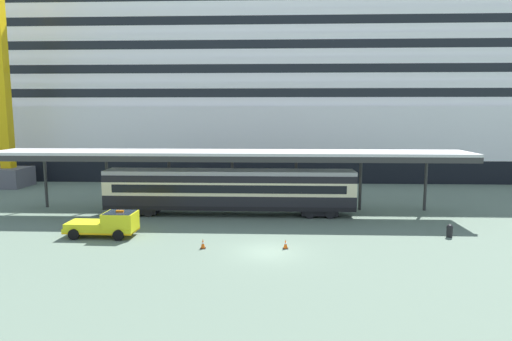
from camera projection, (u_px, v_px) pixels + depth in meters
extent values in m
plane|color=slate|center=(268.00, 252.00, 29.13)|extent=(400.00, 400.00, 0.00)
cube|color=black|center=(201.00, 161.00, 70.76)|extent=(161.21, 25.52, 3.03)
cube|color=white|center=(200.00, 130.00, 70.11)|extent=(161.21, 25.52, 7.07)
cube|color=white|center=(200.00, 97.00, 69.44)|extent=(148.31, 23.47, 3.19)
cube|color=black|center=(185.00, 93.00, 57.84)|extent=(141.86, 0.12, 1.15)
cube|color=white|center=(199.00, 77.00, 69.03)|extent=(142.38, 22.54, 3.19)
cube|color=black|center=(185.00, 69.00, 57.90)|extent=(136.19, 0.12, 1.15)
cube|color=white|center=(199.00, 56.00, 68.62)|extent=(136.45, 21.60, 3.19)
cube|color=black|center=(185.00, 45.00, 57.95)|extent=(130.51, 0.12, 1.15)
cube|color=white|center=(199.00, 35.00, 68.21)|extent=(130.51, 20.66, 3.19)
cube|color=black|center=(185.00, 21.00, 58.00)|extent=(124.84, 0.12, 1.15)
cube|color=white|center=(198.00, 14.00, 67.79)|extent=(124.58, 19.72, 3.19)
cube|color=silver|center=(230.00, 152.00, 39.54)|extent=(42.82, 5.01, 0.25)
cube|color=#2E2E2E|center=(227.00, 159.00, 37.21)|extent=(42.82, 0.20, 0.50)
cylinder|color=#2E2E2E|center=(46.00, 179.00, 42.75)|extent=(0.28, 0.28, 5.53)
cylinder|color=#2E2E2E|center=(107.00, 180.00, 42.50)|extent=(0.28, 0.28, 5.53)
cylinder|color=#2E2E2E|center=(169.00, 180.00, 42.25)|extent=(0.28, 0.28, 5.53)
cylinder|color=#2E2E2E|center=(232.00, 180.00, 42.00)|extent=(0.28, 0.28, 5.53)
cylinder|color=#2E2E2E|center=(296.00, 181.00, 41.75)|extent=(0.28, 0.28, 5.53)
cylinder|color=#2E2E2E|center=(360.00, 181.00, 41.50)|extent=(0.28, 0.28, 5.53)
cylinder|color=#2E2E2E|center=(426.00, 182.00, 41.25)|extent=(0.28, 0.28, 5.53)
cube|color=black|center=(230.00, 206.00, 39.67)|extent=(22.39, 2.80, 0.40)
cube|color=black|center=(230.00, 199.00, 39.58)|extent=(22.39, 2.80, 0.90)
cube|color=beige|center=(230.00, 187.00, 39.45)|extent=(22.39, 2.80, 1.20)
cube|color=black|center=(228.00, 189.00, 38.08)|extent=(20.60, 0.08, 0.72)
cube|color=black|center=(229.00, 177.00, 39.33)|extent=(22.39, 2.80, 0.60)
cube|color=#A0A0A0|center=(229.00, 172.00, 39.27)|extent=(22.39, 2.69, 0.36)
cube|color=black|center=(142.00, 209.00, 40.05)|extent=(3.20, 2.35, 0.50)
cylinder|color=black|center=(128.00, 212.00, 38.92)|extent=(0.84, 0.12, 0.84)
cylinder|color=black|center=(148.00, 212.00, 38.85)|extent=(0.84, 0.12, 0.84)
cube|color=black|center=(319.00, 211.00, 39.39)|extent=(3.20, 2.35, 0.50)
cylinder|color=black|center=(310.00, 214.00, 38.27)|extent=(0.84, 0.12, 0.84)
cylinder|color=black|center=(330.00, 214.00, 38.19)|extent=(0.84, 0.12, 0.84)
cube|color=yellow|center=(102.00, 229.00, 32.71)|extent=(5.24, 2.12, 0.36)
cube|color=#F2B20C|center=(102.00, 231.00, 32.73)|extent=(5.24, 2.14, 0.12)
cube|color=yellow|center=(120.00, 220.00, 32.52)|extent=(2.33, 1.97, 1.10)
cube|color=#19232D|center=(120.00, 215.00, 32.48)|extent=(2.12, 1.89, 0.44)
cube|color=orange|center=(120.00, 211.00, 32.44)|extent=(0.56, 0.21, 0.16)
cube|color=yellow|center=(88.00, 224.00, 32.73)|extent=(2.95, 1.99, 0.36)
cylinder|color=black|center=(128.00, 228.00, 33.62)|extent=(0.81, 0.27, 0.80)
cylinder|color=black|center=(118.00, 235.00, 31.64)|extent=(0.81, 0.27, 0.80)
cylinder|color=black|center=(86.00, 227.00, 33.83)|extent=(0.81, 0.27, 0.80)
cylinder|color=black|center=(74.00, 234.00, 31.85)|extent=(0.81, 0.27, 0.80)
cube|color=black|center=(285.00, 248.00, 29.81)|extent=(0.36, 0.36, 0.04)
cone|color=#EA590F|center=(286.00, 244.00, 29.77)|extent=(0.30, 0.30, 0.61)
cylinder|color=white|center=(286.00, 243.00, 29.77)|extent=(0.17, 0.17, 0.08)
cube|color=black|center=(203.00, 248.00, 29.85)|extent=(0.36, 0.36, 0.04)
cone|color=#EA590F|center=(203.00, 243.00, 29.81)|extent=(0.30, 0.30, 0.64)
cylinder|color=white|center=(203.00, 243.00, 29.80)|extent=(0.17, 0.17, 0.09)
cube|color=#595960|center=(9.00, 177.00, 54.83)|extent=(4.40, 4.40, 2.40)
cylinder|color=black|center=(449.00, 232.00, 32.57)|extent=(0.44, 0.44, 0.70)
sphere|color=black|center=(450.00, 228.00, 32.52)|extent=(0.48, 0.48, 0.48)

